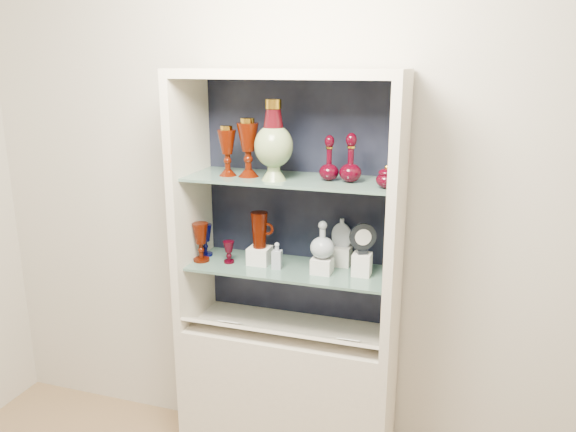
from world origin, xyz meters
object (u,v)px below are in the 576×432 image
(lidded_bowl, at_px, (387,176))
(pedestal_lamp_left, at_px, (227,151))
(cobalt_goblet, at_px, (205,240))
(flat_flask, at_px, (342,232))
(cameo_medallion, at_px, (363,238))
(ruby_goblet_tall, at_px, (201,242))
(ruby_goblet_small, at_px, (229,252))
(ruby_decanter_b, at_px, (351,156))
(ruby_pitcher, at_px, (259,230))
(ruby_decanter_a, at_px, (329,155))
(enamel_urn, at_px, (274,140))
(pedestal_lamp_right, at_px, (248,148))
(clear_square_bottle, at_px, (277,255))
(clear_round_decanter, at_px, (322,241))

(lidded_bowl, bearing_deg, pedestal_lamp_left, 176.19)
(cobalt_goblet, height_order, flat_flask, flat_flask)
(lidded_bowl, height_order, cameo_medallion, lidded_bowl)
(lidded_bowl, bearing_deg, ruby_goblet_tall, 177.93)
(pedestal_lamp_left, bearing_deg, ruby_goblet_tall, -173.20)
(ruby_goblet_small, bearing_deg, cobalt_goblet, 157.59)
(ruby_decanter_b, xyz_separation_m, ruby_pitcher, (-0.42, 0.01, -0.37))
(ruby_goblet_small, bearing_deg, lidded_bowl, -3.88)
(pedestal_lamp_left, height_order, ruby_decanter_a, pedestal_lamp_left)
(ruby_decanter_b, height_order, flat_flask, ruby_decanter_b)
(enamel_urn, bearing_deg, lidded_bowl, -2.14)
(lidded_bowl, relative_size, flat_flask, 0.72)
(pedestal_lamp_right, distance_m, ruby_decanter_b, 0.46)
(ruby_goblet_small, height_order, cameo_medallion, cameo_medallion)
(ruby_goblet_small, height_order, flat_flask, flat_flask)
(pedestal_lamp_left, bearing_deg, ruby_decanter_a, 3.99)
(pedestal_lamp_right, bearing_deg, clear_square_bottle, -3.85)
(ruby_goblet_tall, height_order, clear_square_bottle, ruby_goblet_tall)
(ruby_goblet_small, xyz_separation_m, clear_square_bottle, (0.24, -0.00, 0.01))
(lidded_bowl, bearing_deg, pedestal_lamp_right, 174.86)
(pedestal_lamp_right, xyz_separation_m, enamel_urn, (0.13, -0.04, 0.04))
(lidded_bowl, height_order, clear_square_bottle, lidded_bowl)
(ruby_decanter_a, bearing_deg, flat_flask, 69.09)
(ruby_goblet_tall, relative_size, cameo_medallion, 1.31)
(pedestal_lamp_right, height_order, cameo_medallion, pedestal_lamp_right)
(cobalt_goblet, xyz_separation_m, clear_round_decanter, (0.60, -0.06, 0.07))
(ruby_decanter_a, bearing_deg, lidded_bowl, -17.16)
(pedestal_lamp_left, relative_size, pedestal_lamp_right, 0.86)
(ruby_goblet_tall, xyz_separation_m, flat_flask, (0.64, 0.16, 0.07))
(lidded_bowl, height_order, clear_round_decanter, lidded_bowl)
(clear_round_decanter, relative_size, cameo_medallion, 1.15)
(ruby_decanter_a, relative_size, cameo_medallion, 1.55)
(pedestal_lamp_right, distance_m, ruby_goblet_small, 0.51)
(pedestal_lamp_left, xyz_separation_m, pedestal_lamp_right, (0.10, 0.01, 0.02))
(clear_square_bottle, bearing_deg, ruby_pitcher, 159.36)
(ruby_pitcher, distance_m, flat_flask, 0.38)
(ruby_pitcher, distance_m, cameo_medallion, 0.48)
(pedestal_lamp_right, xyz_separation_m, ruby_decanter_b, (0.46, 0.02, -0.02))
(clear_round_decanter, bearing_deg, lidded_bowl, -11.28)
(pedestal_lamp_left, bearing_deg, lidded_bowl, -3.81)
(flat_flask, bearing_deg, clear_square_bottle, -147.83)
(ruby_goblet_small, bearing_deg, ruby_pitcher, 13.69)
(ruby_decanter_b, xyz_separation_m, ruby_goblet_tall, (-0.70, -0.04, -0.44))
(ruby_goblet_small, bearing_deg, ruby_decanter_a, 3.76)
(cameo_medallion, bearing_deg, clear_round_decanter, 163.96)
(pedestal_lamp_left, relative_size, flat_flask, 1.63)
(enamel_urn, bearing_deg, clear_square_bottle, 84.68)
(ruby_pitcher, bearing_deg, lidded_bowl, -9.45)
(cobalt_goblet, relative_size, clear_round_decanter, 0.97)
(flat_flask, xyz_separation_m, cameo_medallion, (0.12, -0.10, 0.01))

